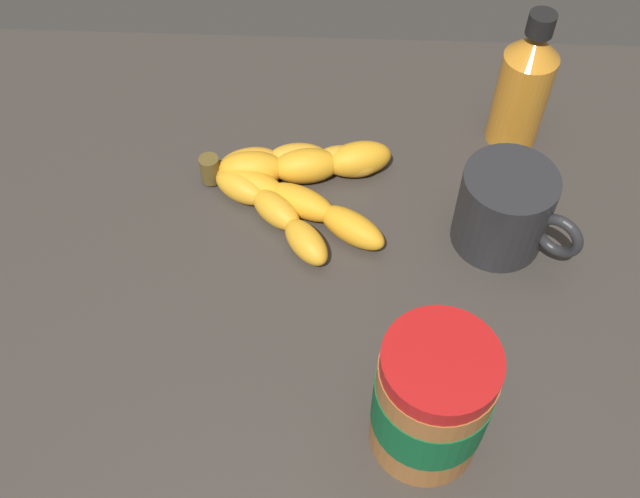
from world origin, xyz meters
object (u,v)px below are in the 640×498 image
Objects in this scene: banana_bunch at (296,181)px; coffee_mug at (505,210)px; peanut_butter_jar at (431,401)px; honey_bottle at (524,86)px.

coffee_mug is at bearing -14.39° from banana_bunch.
peanut_butter_jar is (11.81, -25.64, 4.73)cm from banana_bunch.
banana_bunch is 20.64cm from coffee_mug.
peanut_butter_jar is at bearing -65.27° from banana_bunch.
honey_bottle reaches higher than banana_bunch.
coffee_mug is at bearing 68.67° from peanut_butter_jar.
honey_bottle is at bearing 21.79° from banana_bunch.
honey_bottle is (22.65, 9.05, 5.32)cm from banana_bunch.
peanut_butter_jar reaches higher than banana_bunch.
banana_bunch is at bearing 114.73° from peanut_butter_jar.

